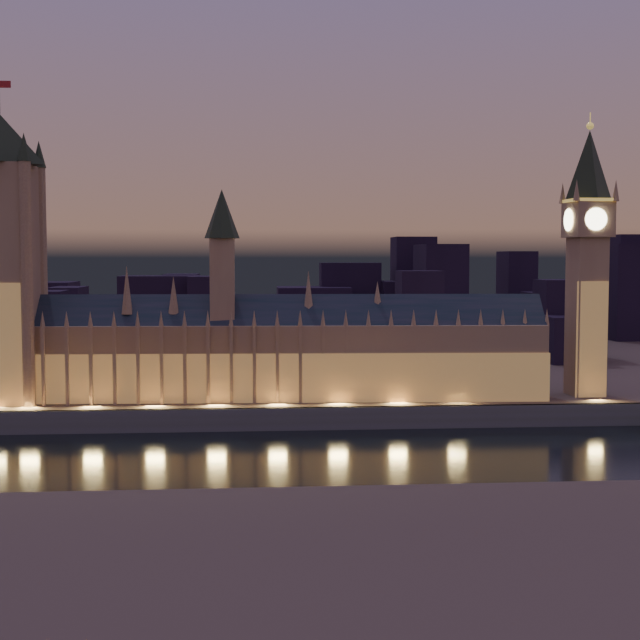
{
  "coord_description": "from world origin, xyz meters",
  "views": [
    {
      "loc": [
        -19.82,
        -269.77,
        60.78
      ],
      "look_at": [
        5.0,
        55.0,
        38.0
      ],
      "focal_mm": 50.0,
      "sensor_mm": 36.0,
      "label": 1
    }
  ],
  "objects": [
    {
      "name": "palace_of_westminster",
      "position": [
        -11.7,
        61.75,
        26.37
      ],
      "size": [
        202.0,
        28.72,
        78.0
      ],
      "color": "#916D50",
      "rests_on": "north_bank"
    },
    {
      "name": "ground_plane",
      "position": [
        0.0,
        0.0,
        0.0
      ],
      "size": [
        2000.0,
        2000.0,
        0.0
      ],
      "primitive_type": "plane",
      "color": "black",
      "rests_on": "ground"
    },
    {
      "name": "north_bank",
      "position": [
        0.0,
        520.0,
        4.0
      ],
      "size": [
        2000.0,
        960.0,
        8.0
      ],
      "primitive_type": "cube",
      "color": "#40332E",
      "rests_on": "ground"
    },
    {
      "name": "city_backdrop",
      "position": [
        40.36,
        246.87,
        30.71
      ],
      "size": [
        466.43,
        215.63,
        67.9
      ],
      "color": "black",
      "rests_on": "north_bank"
    },
    {
      "name": "victoria_tower",
      "position": [
        -110.0,
        61.92,
        65.67
      ],
      "size": [
        31.68,
        31.68,
        116.41
      ],
      "color": "#916D50",
      "rests_on": "north_bank"
    },
    {
      "name": "embankment_wall",
      "position": [
        0.0,
        41.0,
        4.0
      ],
      "size": [
        2000.0,
        2.5,
        8.0
      ],
      "primitive_type": "cube",
      "color": "#4D5548",
      "rests_on": "ground"
    },
    {
      "name": "elizabeth_tower",
      "position": [
        108.0,
        61.92,
        67.94
      ],
      "size": [
        18.0,
        18.0,
        107.55
      ],
      "color": "#916D50",
      "rests_on": "north_bank"
    }
  ]
}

